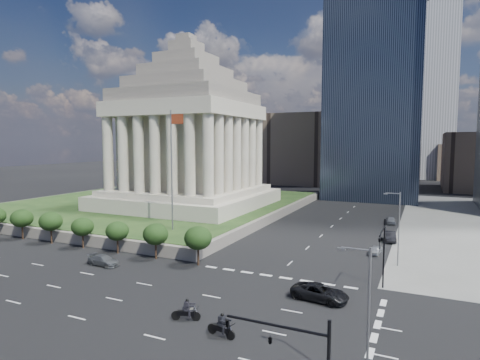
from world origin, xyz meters
The scene contains 19 objects.
ground centered at (0.00, 100.00, 0.00)m, with size 500.00×500.00×0.00m, color black.
plaza_terrace centered at (-45.00, 50.00, 0.90)m, with size 66.00×70.00×1.80m, color slate.
plaza_lawn centered at (-45.00, 50.00, 1.85)m, with size 64.00×68.00×0.10m, color #1B3716.
war_memorial centered at (-34.00, 48.00, 21.40)m, with size 34.00×34.00×39.00m, color #A89D8D, non-canonical shape.
flagpole centered at (-21.83, 24.00, 13.11)m, with size 2.52×0.24×20.00m.
tree_row centered at (-35.50, 14.00, 3.00)m, with size 53.00×4.00×6.00m, color black, non-canonical shape.
midrise_glass centered at (2.00, 95.00, 30.00)m, with size 26.00×26.00×60.00m, color black.
building_filler_ne centered at (32.00, 130.00, 10.00)m, with size 20.00×30.00×20.00m, color brown.
building_filler_nw centered at (-30.00, 130.00, 14.00)m, with size 24.00×30.00×28.00m, color brown.
traffic_signal_ne centered at (12.50, 13.70, 5.25)m, with size 0.30×5.74×8.00m.
street_lamp_south centered at (13.33, -6.00, 5.66)m, with size 2.13×0.22×10.00m.
street_lamp_north centered at (13.33, 25.00, 5.66)m, with size 2.13×0.22×10.00m.
pickup_truck centered at (6.84, 8.93, 0.84)m, with size 6.02×2.78×1.67m, color black.
suv_grey centered at (-22.61, 8.56, 0.69)m, with size 4.76×1.94×1.38m, color #4C5053.
parked_sedan_near centered at (10.13, 29.75, 0.62)m, with size 1.46×3.62×1.23m, color #989CA1.
parked_sedan_mid centered at (11.50, 39.02, 0.79)m, with size 4.81×1.68×1.59m, color black.
parked_sedan_far centered at (10.41, 54.60, 0.74)m, with size 4.33×1.74×1.48m, color slate.
motorcycle_lead centered at (1.11, -2.52, 1.07)m, with size 2.87×0.78×2.14m, color black, non-canonical shape.
motorcycle_trail centered at (-3.32, -1.10, 1.05)m, with size 2.82×0.77×2.10m, color black, non-canonical shape.
Camera 1 is at (16.40, -31.62, 16.49)m, focal length 30.00 mm.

